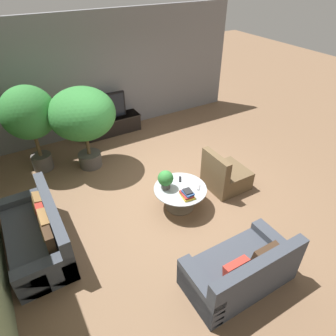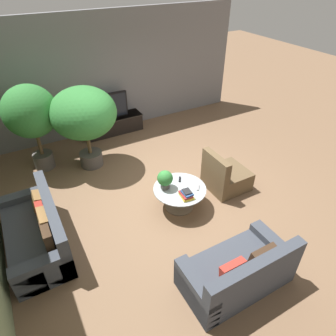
{
  "view_description": "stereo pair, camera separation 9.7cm",
  "coord_description": "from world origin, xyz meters",
  "px_view_note": "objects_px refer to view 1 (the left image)",
  "views": [
    {
      "loc": [
        -2.49,
        -4.12,
        3.98
      ],
      "look_at": [
        -0.06,
        0.05,
        0.55
      ],
      "focal_mm": 32.0,
      "sensor_mm": 36.0,
      "label": 1
    },
    {
      "loc": [
        -2.4,
        -4.16,
        3.98
      ],
      "look_at": [
        -0.06,
        0.05,
        0.55
      ],
      "focal_mm": 32.0,
      "sensor_mm": 36.0,
      "label": 2
    }
  ],
  "objects_px": {
    "couch_near_entry": "(241,271)",
    "armchair_wicker": "(225,176)",
    "couch_by_wall": "(38,235)",
    "potted_plant_tabletop": "(166,179)",
    "media_console": "(111,125)",
    "potted_palm_corner": "(82,116)",
    "coffee_table": "(180,194)",
    "television": "(108,106)",
    "potted_palm_tall": "(29,115)"
  },
  "relations": [
    {
      "from": "couch_near_entry",
      "to": "armchair_wicker",
      "type": "height_order",
      "value": "armchair_wicker"
    },
    {
      "from": "couch_by_wall",
      "to": "couch_near_entry",
      "type": "xyz_separation_m",
      "value": [
        2.38,
        -2.17,
        -0.0
      ]
    },
    {
      "from": "couch_near_entry",
      "to": "potted_plant_tabletop",
      "type": "height_order",
      "value": "couch_near_entry"
    },
    {
      "from": "media_console",
      "to": "potted_palm_corner",
      "type": "relative_size",
      "value": 0.87
    },
    {
      "from": "media_console",
      "to": "coffee_table",
      "type": "height_order",
      "value": "same"
    },
    {
      "from": "potted_palm_corner",
      "to": "media_console",
      "type": "bearing_deg",
      "value": 51.24
    },
    {
      "from": "media_console",
      "to": "armchair_wicker",
      "type": "height_order",
      "value": "armchair_wicker"
    },
    {
      "from": "television",
      "to": "armchair_wicker",
      "type": "relative_size",
      "value": 1.06
    },
    {
      "from": "potted_palm_corner",
      "to": "potted_palm_tall",
      "type": "bearing_deg",
      "value": 156.11
    },
    {
      "from": "television",
      "to": "potted_plant_tabletop",
      "type": "distance_m",
      "value": 3.3
    },
    {
      "from": "media_console",
      "to": "potted_palm_tall",
      "type": "bearing_deg",
      "value": -157.78
    },
    {
      "from": "potted_palm_tall",
      "to": "media_console",
      "type": "bearing_deg",
      "value": 22.22
    },
    {
      "from": "couch_by_wall",
      "to": "couch_near_entry",
      "type": "height_order",
      "value": "same"
    },
    {
      "from": "potted_plant_tabletop",
      "to": "coffee_table",
      "type": "bearing_deg",
      "value": -34.19
    },
    {
      "from": "media_console",
      "to": "couch_by_wall",
      "type": "bearing_deg",
      "value": -128.17
    },
    {
      "from": "potted_palm_tall",
      "to": "potted_plant_tabletop",
      "type": "height_order",
      "value": "potted_palm_tall"
    },
    {
      "from": "coffee_table",
      "to": "couch_by_wall",
      "type": "height_order",
      "value": "couch_by_wall"
    },
    {
      "from": "media_console",
      "to": "coffee_table",
      "type": "xyz_separation_m",
      "value": [
        0.05,
        -3.45,
        0.08
      ]
    },
    {
      "from": "potted_palm_tall",
      "to": "potted_palm_corner",
      "type": "xyz_separation_m",
      "value": [
        0.97,
        -0.43,
        -0.06
      ]
    },
    {
      "from": "couch_near_entry",
      "to": "media_console",
      "type": "bearing_deg",
      "value": -90.89
    },
    {
      "from": "couch_by_wall",
      "to": "couch_near_entry",
      "type": "distance_m",
      "value": 3.22
    },
    {
      "from": "armchair_wicker",
      "to": "potted_palm_tall",
      "type": "bearing_deg",
      "value": 50.34
    },
    {
      "from": "armchair_wicker",
      "to": "potted_plant_tabletop",
      "type": "distance_m",
      "value": 1.41
    },
    {
      "from": "couch_near_entry",
      "to": "armchair_wicker",
      "type": "distance_m",
      "value": 2.29
    },
    {
      "from": "media_console",
      "to": "potted_palm_tall",
      "type": "distance_m",
      "value": 2.38
    },
    {
      "from": "armchair_wicker",
      "to": "coffee_table",
      "type": "bearing_deg",
      "value": 92.7
    },
    {
      "from": "media_console",
      "to": "potted_palm_tall",
      "type": "height_order",
      "value": "potted_palm_tall"
    },
    {
      "from": "coffee_table",
      "to": "potted_plant_tabletop",
      "type": "relative_size",
      "value": 2.7
    },
    {
      "from": "television",
      "to": "potted_palm_tall",
      "type": "relative_size",
      "value": 0.47
    },
    {
      "from": "potted_plant_tabletop",
      "to": "potted_palm_corner",
      "type": "bearing_deg",
      "value": 111.46
    },
    {
      "from": "media_console",
      "to": "couch_near_entry",
      "type": "relative_size",
      "value": 1.02
    },
    {
      "from": "coffee_table",
      "to": "couch_near_entry",
      "type": "height_order",
      "value": "couch_near_entry"
    },
    {
      "from": "coffee_table",
      "to": "potted_palm_tall",
      "type": "relative_size",
      "value": 0.51
    },
    {
      "from": "coffee_table",
      "to": "armchair_wicker",
      "type": "relative_size",
      "value": 1.15
    },
    {
      "from": "potted_palm_tall",
      "to": "coffee_table",
      "type": "bearing_deg",
      "value": -52.84
    },
    {
      "from": "coffee_table",
      "to": "potted_palm_corner",
      "type": "bearing_deg",
      "value": 115.07
    },
    {
      "from": "media_console",
      "to": "coffee_table",
      "type": "bearing_deg",
      "value": -89.14
    },
    {
      "from": "television",
      "to": "couch_by_wall",
      "type": "xyz_separation_m",
      "value": [
        -2.46,
        -3.13,
        -0.49
      ]
    },
    {
      "from": "media_console",
      "to": "couch_by_wall",
      "type": "height_order",
      "value": "couch_by_wall"
    },
    {
      "from": "couch_near_entry",
      "to": "television",
      "type": "bearing_deg",
      "value": -90.89
    },
    {
      "from": "coffee_table",
      "to": "potted_palm_corner",
      "type": "height_order",
      "value": "potted_palm_corner"
    },
    {
      "from": "armchair_wicker",
      "to": "potted_palm_tall",
      "type": "relative_size",
      "value": 0.44
    },
    {
      "from": "television",
      "to": "coffee_table",
      "type": "xyz_separation_m",
      "value": [
        0.05,
        -3.44,
        -0.47
      ]
    },
    {
      "from": "television",
      "to": "couch_near_entry",
      "type": "height_order",
      "value": "television"
    },
    {
      "from": "coffee_table",
      "to": "media_console",
      "type": "bearing_deg",
      "value": 90.86
    },
    {
      "from": "television",
      "to": "potted_palm_tall",
      "type": "xyz_separation_m",
      "value": [
        -1.95,
        -0.8,
        0.54
      ]
    },
    {
      "from": "media_console",
      "to": "potted_plant_tabletop",
      "type": "distance_m",
      "value": 3.32
    },
    {
      "from": "television",
      "to": "coffee_table",
      "type": "bearing_deg",
      "value": -89.14
    },
    {
      "from": "media_console",
      "to": "coffee_table",
      "type": "distance_m",
      "value": 3.45
    },
    {
      "from": "coffee_table",
      "to": "potted_plant_tabletop",
      "type": "bearing_deg",
      "value": 145.81
    }
  ]
}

